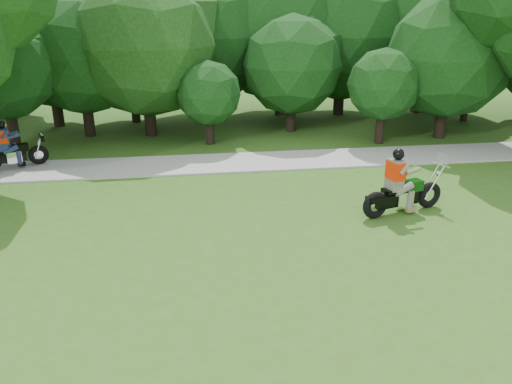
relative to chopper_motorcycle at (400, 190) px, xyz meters
name	(u,v)px	position (x,y,z in m)	size (l,w,h in m)	color
ground	(341,277)	(-2.48, -2.97, -0.66)	(100.00, 100.00, 0.00)	#3B5C1A
walkway	(273,161)	(-2.48, 5.03, -0.63)	(60.00, 2.20, 0.06)	#A3A39E
tree_line	(240,41)	(-2.85, 11.72, 3.00)	(38.73, 12.35, 7.72)	black
chopper_motorcycle	(400,190)	(0.00, 0.00, 0.00)	(2.48, 1.10, 1.80)	black
touring_motorcycle	(10,151)	(-11.27, 5.37, -0.02)	(2.03, 1.21, 1.62)	black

